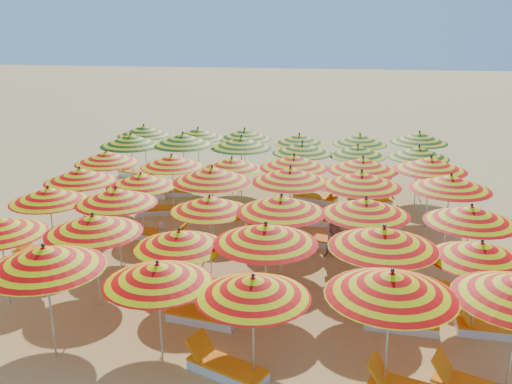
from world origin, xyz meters
TOP-DOWN VIEW (x-y plane):
  - ground at (0.00, 0.00)m, footprint 120.00×120.00m
  - umbrella_1 at (-3.37, -6.79)m, footprint 3.29×3.29m
  - umbrella_2 at (-1.01, -6.73)m, footprint 2.68×2.68m
  - umbrella_3 at (0.99, -7.07)m, footprint 2.55×2.55m
  - umbrella_4 at (3.57, -7.03)m, footprint 3.01×3.01m
  - umbrella_7 at (-3.30, -4.53)m, footprint 3.08×3.08m
  - umbrella_8 at (-1.10, -4.73)m, footprint 2.80×2.80m
  - umbrella_9 at (0.95, -4.73)m, footprint 2.81×2.81m
  - umbrella_10 at (3.60, -4.72)m, footprint 2.64×2.64m
  - umbrella_11 at (5.73, -4.68)m, footprint 2.91×2.91m
  - umbrella_12 at (-5.68, -2.14)m, footprint 2.91×2.91m
  - umbrella_13 at (-3.63, -2.17)m, footprint 2.75×2.75m
  - umbrella_14 at (-0.93, -2.19)m, footprint 2.80×2.80m
  - umbrella_15 at (1.09, -2.50)m, footprint 3.15×3.15m
  - umbrella_16 at (3.32, -2.32)m, footprint 2.73×2.73m
  - umbrella_17 at (5.96, -2.50)m, footprint 2.76×2.76m
  - umbrella_18 at (-5.60, -0.20)m, footprint 2.95×2.95m
  - umbrella_19 at (-3.58, -0.19)m, footprint 2.72×2.72m
  - umbrella_20 at (-1.27, -0.23)m, footprint 2.82×2.82m
  - umbrella_21 at (1.13, 0.16)m, footprint 2.60×2.60m
  - umbrella_22 at (3.29, 0.01)m, footprint 2.94×2.94m
  - umbrella_23 at (5.92, 0.14)m, footprint 3.01×3.01m
  - umbrella_24 at (-5.66, 2.17)m, footprint 2.33×2.33m
  - umbrella_25 at (-3.25, 2.19)m, footprint 2.95×2.95m
  - umbrella_26 at (-1.13, 2.46)m, footprint 2.17×2.17m
  - umbrella_27 at (1.09, 2.17)m, footprint 2.91×2.91m
  - umbrella_28 at (3.42, 2.13)m, footprint 3.09×3.09m
  - umbrella_29 at (5.67, 2.30)m, footprint 3.15×3.15m
  - umbrella_30 at (-5.54, 4.41)m, footprint 3.12×3.12m
  - umbrella_31 at (-3.49, 4.67)m, footprint 2.76×2.76m
  - umbrella_32 at (-1.17, 4.77)m, footprint 3.18×3.18m
  - umbrella_33 at (1.24, 4.56)m, footprint 2.98×2.98m
  - umbrella_34 at (3.34, 4.75)m, footprint 2.94×2.94m
  - umbrella_35 at (5.58, 4.55)m, footprint 2.41×2.41m
  - umbrella_36 at (-5.81, 6.83)m, footprint 3.04×3.04m
  - umbrella_37 at (-3.41, 6.87)m, footprint 2.73×2.73m
  - umbrella_38 at (-1.37, 6.96)m, footprint 2.82×2.82m
  - umbrella_39 at (0.98, 6.77)m, footprint 2.77×2.77m
  - umbrella_40 at (3.49, 6.68)m, footprint 2.95×2.95m
  - umbrella_41 at (5.90, 6.92)m, footprint 2.51×2.51m
  - lounger_0 at (0.39, -6.93)m, footprint 1.82×1.25m
  - lounger_3 at (-0.51, -4.95)m, footprint 1.81×0.90m
  - lounger_4 at (4.10, -4.60)m, footprint 1.77×0.72m
  - lounger_5 at (6.23, -4.57)m, footprint 1.76×0.68m
  - lounger_6 at (-6.28, -1.89)m, footprint 1.77×0.70m
  - lounger_7 at (5.45, -2.70)m, footprint 1.82×1.24m
  - lounger_8 at (-2.98, -0.10)m, footprint 1.82×0.97m
  - lounger_9 at (0.53, 0.19)m, footprint 1.76×0.68m
  - lounger_10 at (2.79, 0.04)m, footprint 1.82×0.97m
  - lounger_11 at (-3.85, 2.39)m, footprint 1.83×1.04m
  - lounger_12 at (1.69, 2.08)m, footprint 1.78×0.76m
  - lounger_13 at (4.01, 2.04)m, footprint 1.82×0.98m
  - lounger_14 at (-4.94, 4.32)m, footprint 1.74×0.61m
  - lounger_15 at (-4.09, 4.61)m, footprint 1.78×0.76m
  - lounger_16 at (1.83, 4.56)m, footprint 1.83×1.11m
  - lounger_17 at (3.94, 4.55)m, footprint 1.76×0.67m
  - lounger_18 at (-6.41, 7.09)m, footprint 1.83×1.14m
  - lounger_19 at (-2.91, 6.79)m, footprint 1.80×0.84m
  - lounger_20 at (1.48, 6.97)m, footprint 1.83×1.14m
  - lounger_21 at (4.09, 6.60)m, footprint 1.78×0.75m
  - beachgoer_a at (-2.43, -1.73)m, footprint 0.52×0.56m
  - beachgoer_b at (2.58, -0.68)m, footprint 0.73×0.57m

SIDE VIEW (x-z plane):
  - ground at x=0.00m, z-range 0.00..0.00m
  - lounger_0 at x=0.39m, z-range -0.19..0.50m
  - lounger_3 at x=-0.51m, z-range -0.19..0.50m
  - lounger_4 at x=4.10m, z-range -0.19..0.50m
  - lounger_5 at x=6.23m, z-range -0.19..0.50m
  - lounger_6 at x=-6.28m, z-range -0.19..0.50m
  - lounger_7 at x=5.45m, z-range -0.19..0.50m
  - lounger_8 at x=-2.98m, z-range -0.19..0.50m
  - lounger_9 at x=0.53m, z-range -0.19..0.50m
  - lounger_10 at x=2.79m, z-range -0.19..0.50m
  - lounger_11 at x=-3.85m, z-range -0.19..0.50m
  - lounger_12 at x=1.69m, z-range -0.19..0.50m
  - lounger_13 at x=4.01m, z-range -0.19..0.50m
  - lounger_14 at x=-4.94m, z-range -0.19..0.50m
  - lounger_15 at x=-4.09m, z-range -0.19..0.50m
  - lounger_16 at x=1.83m, z-range -0.19..0.50m
  - lounger_17 at x=3.94m, z-range -0.19..0.50m
  - lounger_18 at x=-6.41m, z-range -0.19..0.50m
  - lounger_19 at x=-2.91m, z-range -0.19..0.50m
  - lounger_20 at x=1.48m, z-range -0.19..0.50m
  - lounger_21 at x=4.09m, z-range -0.19..0.50m
  - beachgoer_a at x=-2.43m, z-range 0.00..1.28m
  - beachgoer_b at x=2.58m, z-range 0.00..1.48m
  - umbrella_26 at x=-1.13m, z-range 0.87..3.14m
  - umbrella_8 at x=-1.10m, z-range 0.87..3.18m
  - umbrella_39 at x=0.98m, z-range 0.88..3.18m
  - umbrella_14 at x=-0.93m, z-range 0.89..3.23m
  - umbrella_19 at x=-3.58m, z-range 0.89..3.24m
  - umbrella_34 at x=3.34m, z-range 0.89..3.25m
  - umbrella_25 at x=-3.25m, z-range 0.90..3.27m
  - umbrella_11 at x=5.73m, z-range 0.90..3.28m
  - umbrella_40 at x=3.49m, z-range 0.91..3.29m
  - umbrella_2 at x=-1.01m, z-range 0.91..3.29m
  - umbrella_3 at x=0.99m, z-range 0.91..3.29m
  - umbrella_12 at x=-5.68m, z-range 0.91..3.30m
  - umbrella_37 at x=-3.41m, z-range 0.92..3.35m
  - umbrella_35 at x=5.58m, z-range 0.92..3.35m
  - umbrella_38 at x=-1.37m, z-range 0.92..3.35m
  - umbrella_24 at x=-5.66m, z-range 0.93..3.36m
  - umbrella_18 at x=-5.60m, z-range 0.93..3.37m
  - umbrella_33 at x=1.24m, z-range 0.93..3.39m
  - umbrella_13 at x=-3.63m, z-range 0.94..3.40m
  - umbrella_36 at x=-5.81m, z-range 0.95..3.43m
  - umbrella_17 at x=5.96m, z-range 0.95..3.44m
  - umbrella_41 at x=5.90m, z-range 0.95..3.45m
  - umbrella_7 at x=-3.30m, z-range 0.96..3.48m
  - umbrella_16 at x=3.32m, z-range 0.96..3.48m
  - umbrella_28 at x=3.42m, z-range 0.96..3.49m
  - umbrella_27 at x=1.09m, z-range 0.96..3.49m
  - umbrella_15 at x=1.09m, z-range 0.97..3.53m
  - umbrella_32 at x=-1.17m, z-range 0.97..3.54m
  - umbrella_9 at x=0.95m, z-range 0.98..3.56m
  - umbrella_23 at x=5.92m, z-range 0.98..3.56m
  - umbrella_29 at x=5.67m, z-range 0.98..3.57m
  - umbrella_30 at x=-5.54m, z-range 0.99..3.60m
  - umbrella_22 at x=3.29m, z-range 1.00..3.61m
  - umbrella_10 at x=3.60m, z-range 1.00..3.63m
  - umbrella_21 at x=1.13m, z-range 1.00..3.63m
  - umbrella_1 at x=-3.37m, z-range 1.00..3.64m
  - umbrella_4 at x=3.57m, z-range 1.00..3.64m
  - umbrella_31 at x=-3.49m, z-range 1.01..3.65m
  - umbrella_20 at x=-1.27m, z-range 1.01..3.67m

